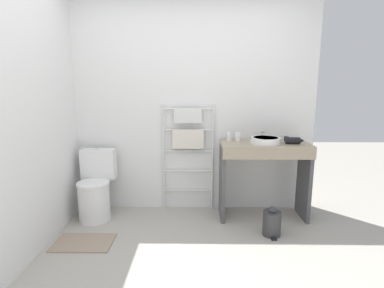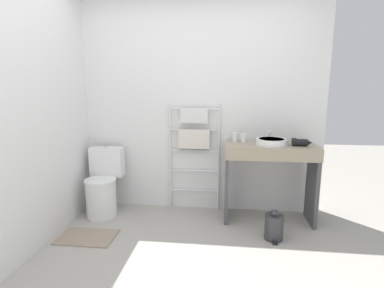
# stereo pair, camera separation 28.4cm
# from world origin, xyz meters

# --- Properties ---
(ground_plane) EXTENTS (12.00, 12.00, 0.00)m
(ground_plane) POSITION_xyz_m (0.00, 0.00, 0.00)
(ground_plane) COLOR #A8A399
(wall_back) EXTENTS (2.95, 0.12, 2.65)m
(wall_back) POSITION_xyz_m (0.00, 1.58, 1.32)
(wall_back) COLOR white
(wall_back) RESTS_ON ground_plane
(wall_side) EXTENTS (0.12, 2.25, 2.65)m
(wall_side) POSITION_xyz_m (-1.42, 0.76, 1.32)
(wall_side) COLOR white
(wall_side) RESTS_ON ground_plane
(toilet) EXTENTS (0.39, 0.49, 0.79)m
(toilet) POSITION_xyz_m (-1.08, 1.21, 0.33)
(toilet) COLOR white
(toilet) RESTS_ON ground_plane
(towel_radiator) EXTENTS (0.61, 0.06, 1.29)m
(towel_radiator) POSITION_xyz_m (-0.02, 1.47, 0.89)
(towel_radiator) COLOR silver
(towel_radiator) RESTS_ON ground_plane
(vanity_counter) EXTENTS (0.97, 0.47, 0.88)m
(vanity_counter) POSITION_xyz_m (0.84, 1.25, 0.59)
(vanity_counter) COLOR gray
(vanity_counter) RESTS_ON ground_plane
(sink_basin) EXTENTS (0.33, 0.33, 0.07)m
(sink_basin) POSITION_xyz_m (0.84, 1.23, 0.91)
(sink_basin) COLOR white
(sink_basin) RESTS_ON vanity_counter
(faucet) EXTENTS (0.02, 0.10, 0.12)m
(faucet) POSITION_xyz_m (0.84, 1.41, 0.96)
(faucet) COLOR silver
(faucet) RESTS_ON vanity_counter
(cup_near_wall) EXTENTS (0.06, 0.06, 0.10)m
(cup_near_wall) POSITION_xyz_m (0.46, 1.40, 0.93)
(cup_near_wall) COLOR white
(cup_near_wall) RESTS_ON vanity_counter
(cup_near_edge) EXTENTS (0.06, 0.06, 0.10)m
(cup_near_edge) POSITION_xyz_m (0.55, 1.35, 0.92)
(cup_near_edge) COLOR white
(cup_near_edge) RESTS_ON vanity_counter
(hair_dryer) EXTENTS (0.20, 0.17, 0.08)m
(hair_dryer) POSITION_xyz_m (1.14, 1.21, 0.91)
(hair_dryer) COLOR black
(hair_dryer) RESTS_ON vanity_counter
(trash_bin) EXTENTS (0.18, 0.22, 0.31)m
(trash_bin) POSITION_xyz_m (0.84, 0.82, 0.13)
(trash_bin) COLOR #333335
(trash_bin) RESTS_ON ground_plane
(bath_mat) EXTENTS (0.56, 0.36, 0.01)m
(bath_mat) POSITION_xyz_m (-1.02, 0.63, 0.01)
(bath_mat) COLOR gray
(bath_mat) RESTS_ON ground_plane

